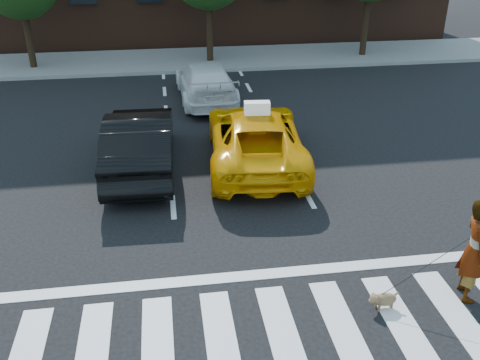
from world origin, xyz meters
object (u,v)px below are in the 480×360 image
Objects in this scene: taxi at (255,137)px; dog at (383,299)px; woman at (475,250)px; white_suv at (206,82)px; black_sedan at (140,142)px.

dog is at bearing 105.54° from taxi.
dog is at bearing 106.69° from woman.
taxi is 1.13× the size of white_suv.
white_suv reaches higher than dog.
black_sedan is at bearing 116.00° from dog.
taxi reaches higher than white_suv.
woman is at bearing 135.07° from black_sedan.
woman is at bearing -3.59° from dog.
taxi is 5.49m from white_suv.
white_suv is at bearing -110.31° from black_sedan.
woman reaches higher than black_sedan.
white_suv is 8.06× the size of dog.
dog is (1.96, -11.58, -0.48)m from white_suv.
dog is (4.14, -6.18, -0.59)m from black_sedan.
taxi is 6.28m from dog.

